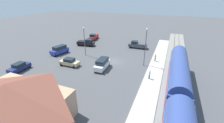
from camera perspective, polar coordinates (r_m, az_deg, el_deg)
ground_plane at (r=35.50m, az=0.45°, el=-0.02°), size 200.00×200.00×0.00m
railway_track at (r=33.44m, az=23.37°, el=-3.57°), size 4.80×70.00×0.30m
platform at (r=33.41m, az=16.60°, el=-2.43°), size 3.20×46.00×0.30m
passenger_train at (r=19.05m, az=24.24°, el=-16.14°), size 2.93×34.43×4.98m
station_building at (r=21.30m, az=-34.51°, el=-13.55°), size 12.67×9.69×5.76m
pedestrian_on_platform at (r=28.21m, az=14.27°, el=-4.67°), size 0.36×0.36×1.71m
pedestrian_waiting_far at (r=36.13m, az=16.38°, el=1.60°), size 0.36×0.36×1.71m
suv_white at (r=31.70m, az=-3.83°, el=-0.88°), size 2.24×5.01×2.22m
pickup_charcoal at (r=45.20m, az=9.79°, el=6.39°), size 5.45×2.60×2.14m
pickup_black at (r=47.47m, az=-9.96°, el=7.24°), size 5.67×3.23×2.14m
sedan_navy at (r=36.46m, az=-32.20°, el=-1.79°), size 2.01×4.57×1.74m
suv_blue at (r=42.42m, az=-19.58°, el=4.32°), size 2.88×5.19×2.22m
pickup_red at (r=54.18m, az=-7.11°, el=9.51°), size 2.84×5.65×2.14m
sedan_tan at (r=34.48m, az=-16.09°, el=-0.19°), size 4.54×2.36×1.74m
light_pole_near_platform at (r=32.44m, az=12.88°, el=6.91°), size 0.44×0.44×8.44m
light_pole_lot_center at (r=38.41m, az=-10.64°, el=8.85°), size 0.44×0.44×7.37m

